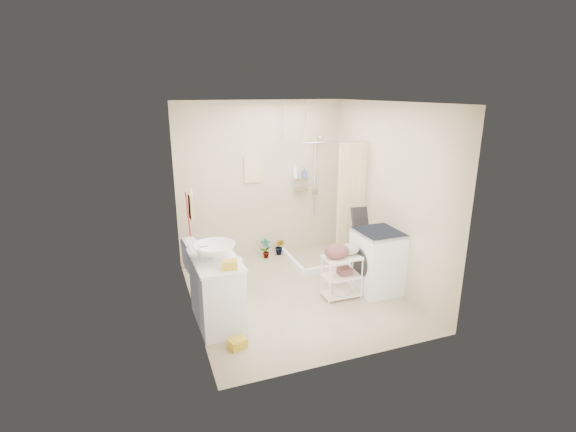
# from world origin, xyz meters

# --- Properties ---
(floor) EXTENTS (3.20, 3.20, 0.00)m
(floor) POSITION_xyz_m (0.00, 0.00, 0.00)
(floor) COLOR tan
(floor) RESTS_ON ground
(ceiling) EXTENTS (2.80, 3.20, 0.04)m
(ceiling) POSITION_xyz_m (0.00, 0.00, 2.60)
(ceiling) COLOR silver
(ceiling) RESTS_ON ground
(wall_back) EXTENTS (2.80, 0.04, 2.60)m
(wall_back) POSITION_xyz_m (0.00, 1.60, 1.30)
(wall_back) COLOR beige
(wall_back) RESTS_ON ground
(wall_front) EXTENTS (2.80, 0.04, 2.60)m
(wall_front) POSITION_xyz_m (0.00, -1.60, 1.30)
(wall_front) COLOR beige
(wall_front) RESTS_ON ground
(wall_left) EXTENTS (0.04, 3.20, 2.60)m
(wall_left) POSITION_xyz_m (-1.40, 0.00, 1.30)
(wall_left) COLOR beige
(wall_left) RESTS_ON ground
(wall_right) EXTENTS (0.04, 3.20, 2.60)m
(wall_right) POSITION_xyz_m (1.40, 0.00, 1.30)
(wall_right) COLOR beige
(wall_right) RESTS_ON ground
(vanity) EXTENTS (0.57, 0.97, 0.84)m
(vanity) POSITION_xyz_m (-1.16, -0.37, 0.42)
(vanity) COLOR silver
(vanity) RESTS_ON ground
(sink) EXTENTS (0.59, 0.59, 0.17)m
(sink) POSITION_xyz_m (-1.16, -0.33, 0.92)
(sink) COLOR white
(sink) RESTS_ON vanity
(counter_basket) EXTENTS (0.20, 0.17, 0.10)m
(counter_basket) POSITION_xyz_m (-1.06, -0.70, 0.88)
(counter_basket) COLOR gold
(counter_basket) RESTS_ON vanity
(floor_basket) EXTENTS (0.32, 0.28, 0.15)m
(floor_basket) POSITION_xyz_m (-1.06, -0.98, 0.07)
(floor_basket) COLOR gold
(floor_basket) RESTS_ON ground
(toilet) EXTENTS (0.84, 0.52, 0.83)m
(toilet) POSITION_xyz_m (-1.04, 0.38, 0.42)
(toilet) COLOR silver
(toilet) RESTS_ON ground
(mop) EXTENTS (0.15, 0.15, 1.28)m
(mop) POSITION_xyz_m (-1.28, 1.42, 0.64)
(mop) COLOR red
(mop) RESTS_ON ground
(potted_plant_a) EXTENTS (0.19, 0.13, 0.34)m
(potted_plant_a) POSITION_xyz_m (-0.01, 1.39, 0.17)
(potted_plant_a) COLOR brown
(potted_plant_a) RESTS_ON ground
(potted_plant_b) EXTENTS (0.20, 0.19, 0.29)m
(potted_plant_b) POSITION_xyz_m (0.27, 1.45, 0.14)
(potted_plant_b) COLOR #945E36
(potted_plant_b) RESTS_ON ground
(hanging_towel) EXTENTS (0.28, 0.03, 0.42)m
(hanging_towel) POSITION_xyz_m (-0.15, 1.58, 1.50)
(hanging_towel) COLOR beige
(hanging_towel) RESTS_ON wall_back
(towel_ring) EXTENTS (0.04, 0.22, 0.34)m
(towel_ring) POSITION_xyz_m (-1.38, -0.20, 1.47)
(towel_ring) COLOR #D8CE7D
(towel_ring) RESTS_ON wall_left
(tp_holder) EXTENTS (0.08, 0.12, 0.14)m
(tp_holder) POSITION_xyz_m (-1.36, 0.05, 0.72)
(tp_holder) COLOR silver
(tp_holder) RESTS_ON wall_left
(shower) EXTENTS (1.10, 1.10, 2.10)m
(shower) POSITION_xyz_m (0.85, 1.05, 1.05)
(shower) COLOR white
(shower) RESTS_ON ground
(shampoo_bottle_a) EXTENTS (0.10, 0.10, 0.23)m
(shampoo_bottle_a) POSITION_xyz_m (0.58, 1.54, 1.44)
(shampoo_bottle_a) COLOR white
(shampoo_bottle_a) RESTS_ON shower
(shampoo_bottle_b) EXTENTS (0.07, 0.07, 0.16)m
(shampoo_bottle_b) POSITION_xyz_m (0.75, 1.52, 1.40)
(shampoo_bottle_b) COLOR #485AAA
(shampoo_bottle_b) RESTS_ON shower
(washing_machine) EXTENTS (0.62, 0.64, 0.89)m
(washing_machine) POSITION_xyz_m (1.14, -0.29, 0.44)
(washing_machine) COLOR white
(washing_machine) RESTS_ON ground
(laundry_rack) EXTENTS (0.52, 0.30, 0.71)m
(laundry_rack) POSITION_xyz_m (0.56, -0.29, 0.36)
(laundry_rack) COLOR white
(laundry_rack) RESTS_ON ground
(ironing_board) EXTENTS (0.35, 0.21, 1.18)m
(ironing_board) POSITION_xyz_m (1.03, -0.03, 0.59)
(ironing_board) COLOR black
(ironing_board) RESTS_ON ground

